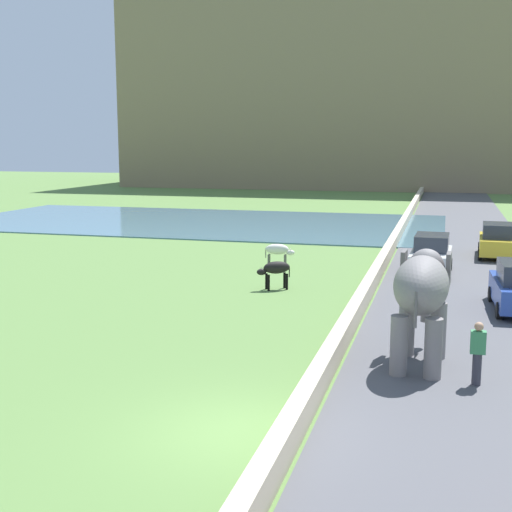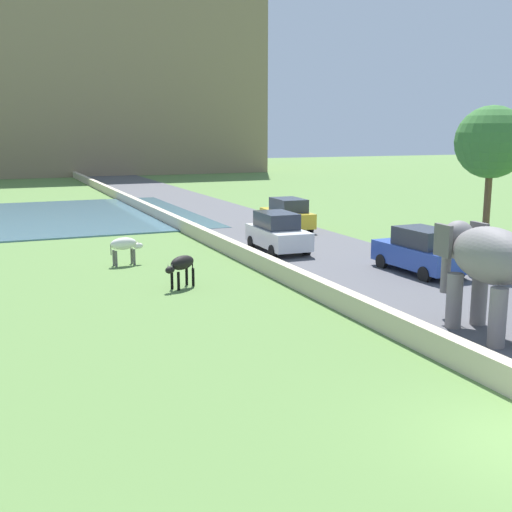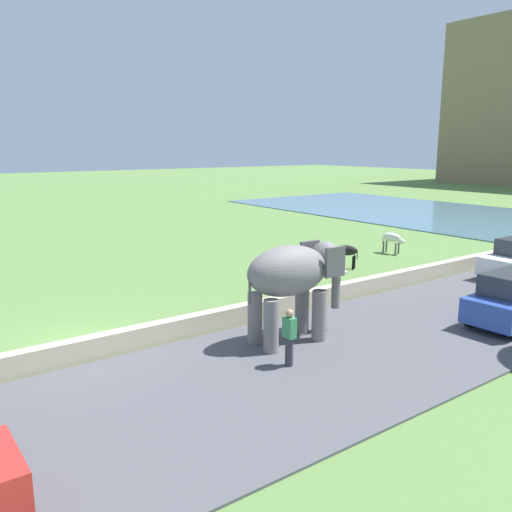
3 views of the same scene
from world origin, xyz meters
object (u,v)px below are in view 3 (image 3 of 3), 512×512
Objects in this scene: elephant at (294,276)px; cow_white at (392,239)px; cow_black at (345,251)px; person_beside_elephant at (289,337)px.

elephant reaches higher than cow_white.
elephant is 2.58× the size of cow_black.
cow_black is (1.02, -4.69, 0.00)m from cow_white.
cow_white is (-7.01, 12.96, -1.20)m from elephant.
cow_black is (-7.39, 9.58, -0.04)m from person_beside_elephant.
elephant is at bearing -61.60° from cow_white.
person_beside_elephant is at bearing -52.37° from cow_black.
cow_white is at bearing 120.50° from person_beside_elephant.
cow_black is at bearing 125.90° from elephant.
cow_black is at bearing 127.63° from person_beside_elephant.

